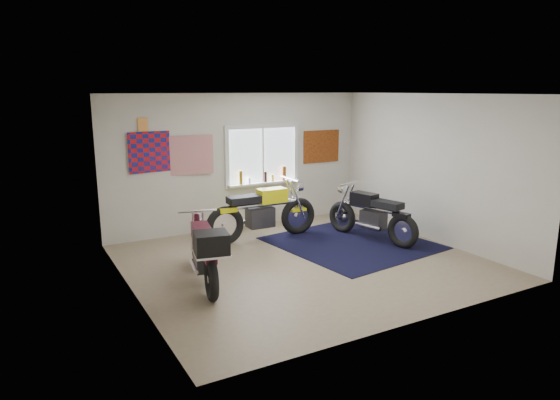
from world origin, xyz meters
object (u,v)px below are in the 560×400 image
black_chrome_bike (372,216)px  maroon_tourer (205,253)px  yellow_triumph (262,214)px  navy_rug (352,243)px

black_chrome_bike → maroon_tourer: 3.60m
yellow_triumph → maroon_tourer: yellow_triumph is taller
yellow_triumph → maroon_tourer: 2.44m
navy_rug → black_chrome_bike: black_chrome_bike is taller
yellow_triumph → maroon_tourer: (-1.76, -1.68, 0.01)m
navy_rug → black_chrome_bike: (0.45, 0.01, 0.45)m
yellow_triumph → black_chrome_bike: (1.77, -1.02, -0.04)m
maroon_tourer → yellow_triumph: bearing=-34.6°
black_chrome_bike → maroon_tourer: black_chrome_bike is taller
navy_rug → black_chrome_bike: size_ratio=1.31×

